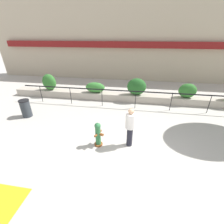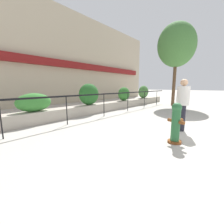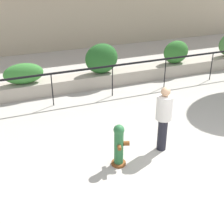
{
  "view_description": "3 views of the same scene",
  "coord_description": "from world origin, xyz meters",
  "px_view_note": "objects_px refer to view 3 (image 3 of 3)",
  "views": [
    {
      "loc": [
        -0.06,
        -3.89,
        4.21
      ],
      "look_at": [
        -1.09,
        2.46,
        0.87
      ],
      "focal_mm": 24.0,
      "sensor_mm": 36.0,
      "label": 1
    },
    {
      "loc": [
        -5.46,
        -0.14,
        1.49
      ],
      "look_at": [
        -2.0,
        2.72,
        0.72
      ],
      "focal_mm": 24.0,
      "sensor_mm": 36.0,
      "label": 2
    },
    {
      "loc": [
        -3.94,
        -4.64,
        4.5
      ],
      "look_at": [
        -1.01,
        2.48,
        0.65
      ],
      "focal_mm": 50.0,
      "sensor_mm": 36.0,
      "label": 3
    }
  ],
  "objects_px": {
    "hedge_bush_1": "(24,74)",
    "pedestrian": "(164,115)",
    "hedge_bush_3": "(176,52)",
    "fire_hydrant": "(119,145)",
    "hedge_bush_2": "(102,59)"
  },
  "relations": [
    {
      "from": "hedge_bush_1",
      "to": "pedestrian",
      "type": "xyz_separation_m",
      "value": [
        2.73,
        -4.79,
        0.12
      ]
    },
    {
      "from": "hedge_bush_3",
      "to": "fire_hydrant",
      "type": "xyz_separation_m",
      "value": [
        -4.73,
        -4.99,
        -0.42
      ]
    },
    {
      "from": "hedge_bush_3",
      "to": "fire_hydrant",
      "type": "distance_m",
      "value": 6.89
    },
    {
      "from": "fire_hydrant",
      "to": "pedestrian",
      "type": "bearing_deg",
      "value": 8.83
    },
    {
      "from": "hedge_bush_3",
      "to": "fire_hydrant",
      "type": "relative_size",
      "value": 1.04
    },
    {
      "from": "hedge_bush_1",
      "to": "fire_hydrant",
      "type": "bearing_deg",
      "value": -73.89
    },
    {
      "from": "hedge_bush_1",
      "to": "pedestrian",
      "type": "height_order",
      "value": "pedestrian"
    },
    {
      "from": "hedge_bush_2",
      "to": "fire_hydrant",
      "type": "distance_m",
      "value": 5.23
    },
    {
      "from": "hedge_bush_3",
      "to": "pedestrian",
      "type": "xyz_separation_m",
      "value": [
        -3.44,
        -4.79,
        0.02
      ]
    },
    {
      "from": "hedge_bush_1",
      "to": "pedestrian",
      "type": "distance_m",
      "value": 5.52
    },
    {
      "from": "hedge_bush_1",
      "to": "hedge_bush_2",
      "type": "xyz_separation_m",
      "value": [
        2.9,
        0.0,
        0.2
      ]
    },
    {
      "from": "hedge_bush_1",
      "to": "hedge_bush_3",
      "type": "bearing_deg",
      "value": 0.0
    },
    {
      "from": "fire_hydrant",
      "to": "hedge_bush_1",
      "type": "bearing_deg",
      "value": 106.11
    },
    {
      "from": "hedge_bush_2",
      "to": "fire_hydrant",
      "type": "xyz_separation_m",
      "value": [
        -1.45,
        -4.99,
        -0.52
      ]
    },
    {
      "from": "hedge_bush_2",
      "to": "fire_hydrant",
      "type": "bearing_deg",
      "value": -106.24
    }
  ]
}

